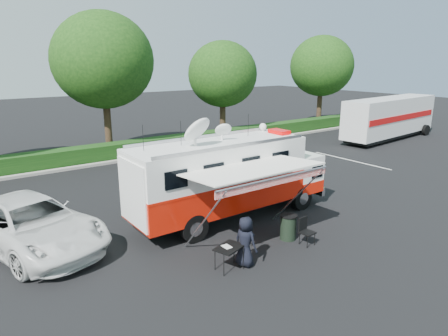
{
  "coord_description": "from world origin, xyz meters",
  "views": [
    {
      "loc": [
        -8.86,
        -11.63,
        5.98
      ],
      "look_at": [
        0.0,
        0.5,
        1.9
      ],
      "focal_mm": 32.0,
      "sensor_mm": 36.0,
      "label": 1
    }
  ],
  "objects_px": {
    "folding_table": "(229,248)",
    "command_truck": "(230,176)",
    "trash_bin": "(288,227)",
    "semi_trailer": "(390,118)",
    "white_suv": "(34,247)"
  },
  "relations": [
    {
      "from": "command_truck",
      "to": "folding_table",
      "type": "xyz_separation_m",
      "value": [
        -2.42,
        -3.17,
        -1.01
      ]
    },
    {
      "from": "white_suv",
      "to": "folding_table",
      "type": "distance_m",
      "value": 6.61
    },
    {
      "from": "semi_trailer",
      "to": "command_truck",
      "type": "bearing_deg",
      "value": -164.06
    },
    {
      "from": "folding_table",
      "to": "trash_bin",
      "type": "xyz_separation_m",
      "value": [
        2.88,
        0.46,
        -0.24
      ]
    },
    {
      "from": "white_suv",
      "to": "trash_bin",
      "type": "bearing_deg",
      "value": -48.54
    },
    {
      "from": "folding_table",
      "to": "semi_trailer",
      "type": "relative_size",
      "value": 0.1
    },
    {
      "from": "command_truck",
      "to": "semi_trailer",
      "type": "bearing_deg",
      "value": 15.94
    },
    {
      "from": "trash_bin",
      "to": "command_truck",
      "type": "bearing_deg",
      "value": 99.72
    },
    {
      "from": "white_suv",
      "to": "trash_bin",
      "type": "xyz_separation_m",
      "value": [
        7.24,
        -4.46,
        0.44
      ]
    },
    {
      "from": "folding_table",
      "to": "command_truck",
      "type": "bearing_deg",
      "value": 52.59
    },
    {
      "from": "white_suv",
      "to": "semi_trailer",
      "type": "distance_m",
      "value": 26.83
    },
    {
      "from": "folding_table",
      "to": "trash_bin",
      "type": "height_order",
      "value": "trash_bin"
    },
    {
      "from": "semi_trailer",
      "to": "trash_bin",
      "type": "bearing_deg",
      "value": -156.59
    },
    {
      "from": "white_suv",
      "to": "folding_table",
      "type": "xyz_separation_m",
      "value": [
        4.36,
        -4.93,
        0.68
      ]
    },
    {
      "from": "folding_table",
      "to": "semi_trailer",
      "type": "height_order",
      "value": "semi_trailer"
    }
  ]
}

